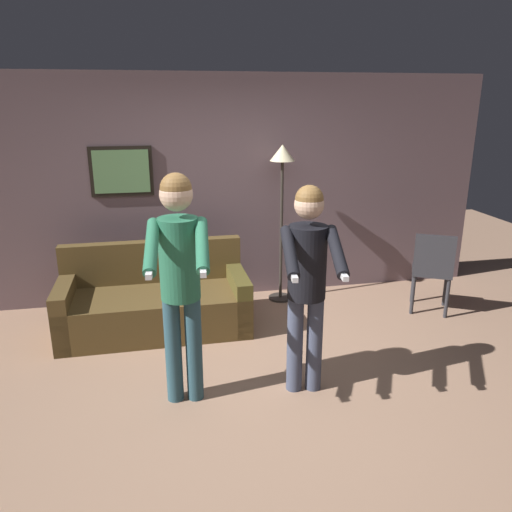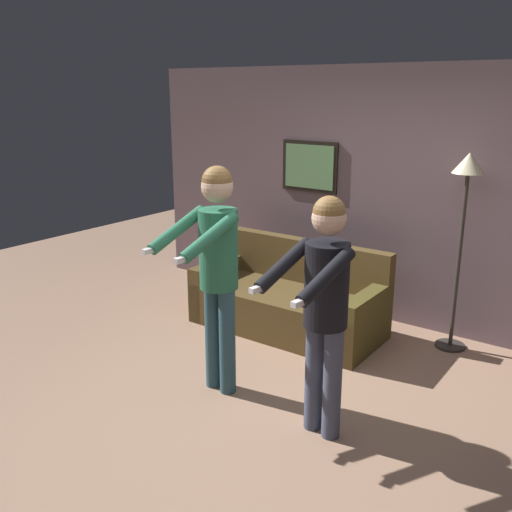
{
  "view_description": "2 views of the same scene",
  "coord_description": "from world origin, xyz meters",
  "px_view_note": "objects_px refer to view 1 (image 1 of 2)",
  "views": [
    {
      "loc": [
        -0.75,
        -3.56,
        2.31
      ],
      "look_at": [
        -0.07,
        -0.18,
        1.23
      ],
      "focal_mm": 35.0,
      "sensor_mm": 36.0,
      "label": 1
    },
    {
      "loc": [
        2.1,
        -3.22,
        2.36
      ],
      "look_at": [
        -0.25,
        -0.02,
        1.2
      ],
      "focal_mm": 40.0,
      "sensor_mm": 36.0,
      "label": 2
    }
  ],
  "objects_px": {
    "couch": "(155,304)",
    "person_standing_right": "(307,272)",
    "dining_chair_distant": "(432,268)",
    "torchiere_lamp": "(282,178)",
    "person_standing_left": "(180,268)"
  },
  "relations": [
    {
      "from": "couch",
      "to": "person_standing_right",
      "type": "relative_size",
      "value": 1.12
    },
    {
      "from": "couch",
      "to": "dining_chair_distant",
      "type": "distance_m",
      "value": 3.04
    },
    {
      "from": "torchiere_lamp",
      "to": "dining_chair_distant",
      "type": "distance_m",
      "value": 1.94
    },
    {
      "from": "couch",
      "to": "person_standing_right",
      "type": "xyz_separation_m",
      "value": [
        1.19,
        -1.42,
        0.76
      ]
    },
    {
      "from": "couch",
      "to": "person_standing_left",
      "type": "relative_size",
      "value": 1.05
    },
    {
      "from": "person_standing_left",
      "to": "person_standing_right",
      "type": "distance_m",
      "value": 0.98
    },
    {
      "from": "torchiere_lamp",
      "to": "person_standing_right",
      "type": "bearing_deg",
      "value": -98.41
    },
    {
      "from": "person_standing_right",
      "to": "dining_chair_distant",
      "type": "xyz_separation_m",
      "value": [
        1.83,
        1.24,
        -0.51
      ]
    },
    {
      "from": "torchiere_lamp",
      "to": "dining_chair_distant",
      "type": "bearing_deg",
      "value": -25.14
    },
    {
      "from": "person_standing_right",
      "to": "dining_chair_distant",
      "type": "distance_m",
      "value": 2.27
    },
    {
      "from": "torchiere_lamp",
      "to": "dining_chair_distant",
      "type": "xyz_separation_m",
      "value": [
        1.54,
        -0.72,
        -0.93
      ]
    },
    {
      "from": "person_standing_right",
      "to": "torchiere_lamp",
      "type": "bearing_deg",
      "value": 81.59
    },
    {
      "from": "couch",
      "to": "person_standing_left",
      "type": "bearing_deg",
      "value": -80.93
    },
    {
      "from": "person_standing_left",
      "to": "torchiere_lamp",
      "type": "bearing_deg",
      "value": 56.59
    },
    {
      "from": "person_standing_left",
      "to": "person_standing_right",
      "type": "relative_size",
      "value": 1.07
    }
  ]
}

